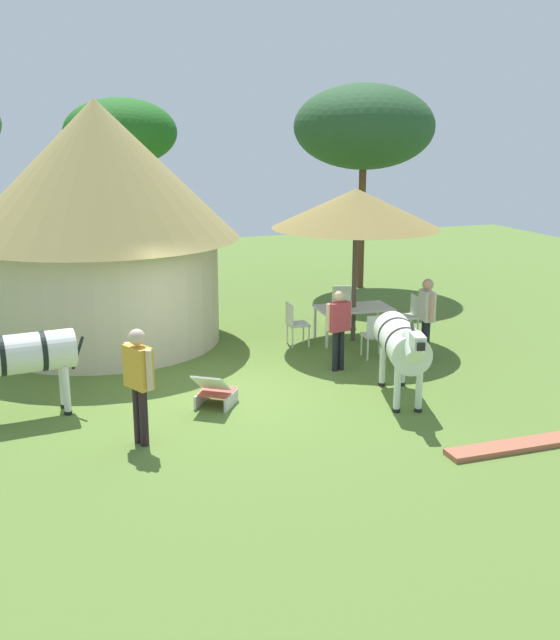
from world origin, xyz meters
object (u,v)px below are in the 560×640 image
at_px(thatched_hut, 100,213).
at_px(zebra_nearest_camera, 402,344).
at_px(standing_watcher, 139,376).
at_px(guest_beside_umbrella, 339,323).
at_px(acacia_tree_far_lawn, 121,133).
at_px(patio_chair_east_end, 376,333).
at_px(guest_behind_table, 427,312).
at_px(shade_umbrella, 356,208).
at_px(zebra_by_umbrella, 18,355).
at_px(acacia_tree_behind_hut, 364,127).
at_px(patio_chair_west_end, 411,313).
at_px(patio_dining_table, 353,310).
at_px(patio_chair_near_hut, 294,321).
at_px(patio_chair_near_lawn, 342,303).
at_px(striped_lounge_chair, 215,392).

xyz_separation_m(thatched_hut, zebra_nearest_camera, (4.20, -5.33, -1.75)).
height_order(standing_watcher, zebra_nearest_camera, standing_watcher).
bearing_deg(guest_beside_umbrella, acacia_tree_far_lawn, -82.05).
bearing_deg(patio_chair_east_end, zebra_nearest_camera, -100.42).
relative_size(guest_behind_table, acacia_tree_far_lawn, 0.31).
height_order(shade_umbrella, zebra_nearest_camera, shade_umbrella).
bearing_deg(guest_beside_umbrella, thatched_hut, -53.45).
bearing_deg(guest_beside_umbrella, shade_umbrella, -133.51).
xyz_separation_m(shade_umbrella, zebra_by_umbrella, (-6.80, -2.28, -1.80)).
bearing_deg(zebra_by_umbrella, acacia_tree_far_lawn, -24.99).
bearing_deg(acacia_tree_behind_hut, patio_chair_west_end, -103.50).
xyz_separation_m(patio_dining_table, acacia_tree_far_lawn, (-3.85, 6.25, 3.63)).
xyz_separation_m(patio_chair_near_hut, zebra_nearest_camera, (0.54, -3.62, 0.46)).
bearing_deg(patio_chair_near_lawn, patio_dining_table, 90.00).
relative_size(guest_behind_table, standing_watcher, 0.94).
distance_m(thatched_hut, guest_beside_umbrella, 5.53).
xyz_separation_m(guest_behind_table, zebra_by_umbrella, (-7.54, -0.53, 0.05)).
distance_m(patio_chair_near_hut, striped_lounge_chair, 3.83).
bearing_deg(patio_chair_west_end, patio_dining_table, 90.00).
bearing_deg(striped_lounge_chair, standing_watcher, -106.12).
height_order(standing_watcher, acacia_tree_far_lawn, acacia_tree_far_lawn).
xyz_separation_m(thatched_hut, acacia_tree_behind_hut, (7.53, 3.21, 1.72)).
distance_m(guest_beside_umbrella, zebra_by_umbrella, 5.69).
bearing_deg(patio_chair_east_end, shade_umbrella, 90.00).
bearing_deg(shade_umbrella, patio_dining_table, 63.43).
distance_m(thatched_hut, patio_dining_table, 5.68).
relative_size(patio_dining_table, zebra_nearest_camera, 0.72).
bearing_deg(zebra_by_umbrella, zebra_nearest_camera, -107.74).
relative_size(shade_umbrella, zebra_by_umbrella, 1.52).
bearing_deg(striped_lounge_chair, acacia_tree_behind_hut, 86.37).
relative_size(shade_umbrella, patio_chair_near_lawn, 3.89).
bearing_deg(zebra_by_umbrella, patio_chair_west_end, -81.01).
bearing_deg(guest_beside_umbrella, patio_chair_near_lawn, -126.28).
bearing_deg(patio_chair_west_end, shade_umbrella, 90.00).
xyz_separation_m(patio_dining_table, patio_chair_east_end, (-0.13, -1.32, -0.14)).
height_order(guest_beside_umbrella, standing_watcher, standing_watcher).
distance_m(striped_lounge_chair, zebra_nearest_camera, 3.20).
distance_m(standing_watcher, acacia_tree_behind_hut, 12.29).
bearing_deg(shade_umbrella, standing_watcher, -142.98).
xyz_separation_m(patio_chair_west_end, acacia_tree_behind_hut, (1.23, 5.12, 3.93)).
distance_m(thatched_hut, acacia_tree_behind_hut, 8.36).
relative_size(patio_chair_near_hut, standing_watcher, 0.52).
bearing_deg(zebra_by_umbrella, patio_dining_table, -77.36).
bearing_deg(striped_lounge_chair, guest_beside_umbrella, 57.05).
bearing_deg(patio_chair_west_end, patio_chair_near_hut, 90.86).
bearing_deg(guest_beside_umbrella, patio_chair_east_end, -166.84).
bearing_deg(thatched_hut, shade_umbrella, -19.72).
xyz_separation_m(shade_umbrella, patio_chair_near_hut, (-1.32, 0.08, -2.31)).
height_order(standing_watcher, striped_lounge_chair, standing_watcher).
bearing_deg(patio_chair_near_hut, acacia_tree_far_lawn, -154.19).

